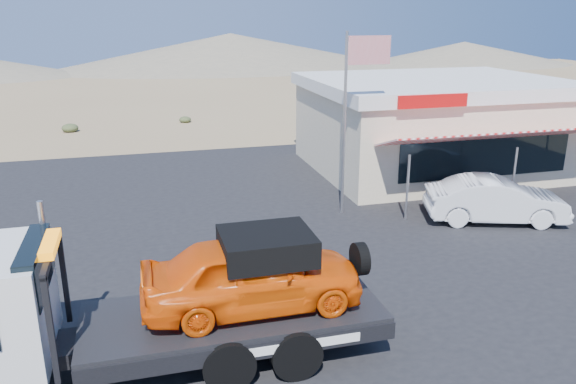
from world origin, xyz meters
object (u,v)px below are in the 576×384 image
at_px(tow_truck, 151,296).
at_px(jerky_store, 433,124).
at_px(flagpole, 352,103).
at_px(white_sedan, 496,200).

relative_size(tow_truck, jerky_store, 0.80).
height_order(jerky_store, flagpole, flagpole).
bearing_deg(tow_truck, jerky_store, 43.63).
bearing_deg(tow_truck, flagpole, 47.11).
bearing_deg(jerky_store, tow_truck, -136.37).
bearing_deg(jerky_store, flagpole, -141.21).
height_order(tow_truck, flagpole, flagpole).
bearing_deg(flagpole, jerky_store, 38.79).
height_order(white_sedan, flagpole, flagpole).
relative_size(white_sedan, jerky_store, 0.43).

